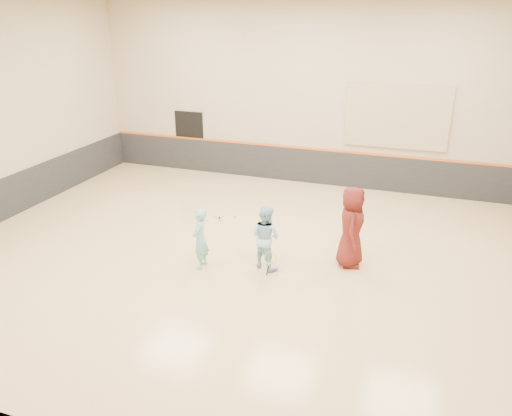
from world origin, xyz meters
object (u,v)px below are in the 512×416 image
(instructor, at_px, (265,237))
(girl, at_px, (200,239))
(young_man, at_px, (351,227))
(spare_racket, at_px, (219,213))

(instructor, bearing_deg, girl, 41.46)
(girl, xyz_separation_m, instructor, (1.42, 0.51, 0.03))
(instructor, bearing_deg, young_man, -135.69)
(girl, distance_m, instructor, 1.51)
(young_man, height_order, spare_racket, young_man)
(young_man, bearing_deg, girl, 103.81)
(girl, xyz_separation_m, young_man, (3.26, 1.27, 0.24))
(instructor, distance_m, young_man, 2.01)
(spare_racket, bearing_deg, young_man, -22.87)
(young_man, relative_size, spare_racket, 2.80)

